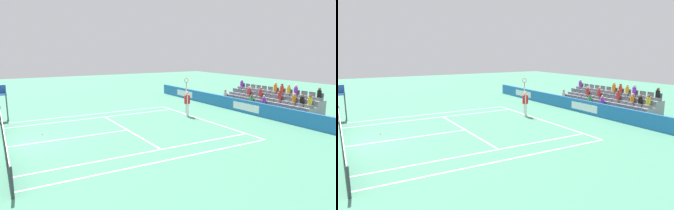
% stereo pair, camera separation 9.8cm
% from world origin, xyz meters
% --- Properties ---
extents(ground_plane, '(80.00, 80.00, 0.00)m').
position_xyz_m(ground_plane, '(0.00, 0.00, 0.00)').
color(ground_plane, '#47896B').
extents(line_baseline, '(10.97, 0.10, 0.01)m').
position_xyz_m(line_baseline, '(0.00, -11.89, 0.00)').
color(line_baseline, white).
rests_on(line_baseline, ground).
extents(line_service, '(8.23, 0.10, 0.01)m').
position_xyz_m(line_service, '(0.00, -6.40, 0.00)').
color(line_service, white).
rests_on(line_service, ground).
extents(line_centre_service, '(0.10, 6.40, 0.01)m').
position_xyz_m(line_centre_service, '(0.00, -3.20, 0.00)').
color(line_centre_service, white).
rests_on(line_centre_service, ground).
extents(line_singles_sideline_left, '(0.10, 11.89, 0.01)m').
position_xyz_m(line_singles_sideline_left, '(4.12, -5.95, 0.00)').
color(line_singles_sideline_left, white).
rests_on(line_singles_sideline_left, ground).
extents(line_singles_sideline_right, '(0.10, 11.89, 0.01)m').
position_xyz_m(line_singles_sideline_right, '(-4.12, -5.95, 0.00)').
color(line_singles_sideline_right, white).
rests_on(line_singles_sideline_right, ground).
extents(line_doubles_sideline_left, '(0.10, 11.89, 0.01)m').
position_xyz_m(line_doubles_sideline_left, '(5.49, -5.95, 0.00)').
color(line_doubles_sideline_left, white).
rests_on(line_doubles_sideline_left, ground).
extents(line_doubles_sideline_right, '(0.10, 11.89, 0.01)m').
position_xyz_m(line_doubles_sideline_right, '(-5.49, -5.95, 0.00)').
color(line_doubles_sideline_right, white).
rests_on(line_doubles_sideline_right, ground).
extents(line_centre_mark, '(0.10, 0.20, 0.01)m').
position_xyz_m(line_centre_mark, '(0.00, -11.79, 0.00)').
color(line_centre_mark, white).
rests_on(line_centre_mark, ground).
extents(sponsor_barrier, '(24.75, 0.22, 0.97)m').
position_xyz_m(sponsor_barrier, '(0.00, -15.99, 0.49)').
color(sponsor_barrier, '#1E66AD').
rests_on(sponsor_barrier, ground).
extents(tennis_net, '(11.97, 0.10, 1.07)m').
position_xyz_m(tennis_net, '(0.00, 0.00, 0.49)').
color(tennis_net, '#33383D').
rests_on(tennis_net, ground).
extents(tennis_player, '(0.51, 0.41, 2.85)m').
position_xyz_m(tennis_player, '(1.45, -11.60, 0.99)').
color(tennis_player, white).
rests_on(tennis_player, ground).
extents(umpire_chair, '(0.70, 0.70, 2.34)m').
position_xyz_m(umpire_chair, '(6.76, -0.14, 1.52)').
color(umpire_chair, '#474C54').
rests_on(umpire_chair, ground).
extents(stadium_stand, '(8.06, 2.85, 2.20)m').
position_xyz_m(stadium_stand, '(-0.02, -18.30, 0.56)').
color(stadium_stand, gray).
rests_on(stadium_stand, ground).
extents(loose_tennis_ball, '(0.07, 0.07, 0.07)m').
position_xyz_m(loose_tennis_ball, '(1.50, -1.91, 0.03)').
color(loose_tennis_ball, '#D1E533').
rests_on(loose_tennis_ball, ground).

